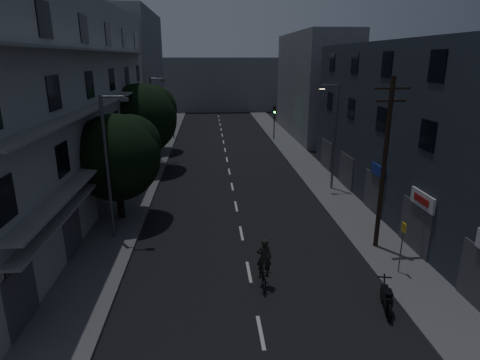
{
  "coord_description": "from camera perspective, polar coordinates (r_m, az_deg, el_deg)",
  "views": [
    {
      "loc": [
        -1.8,
        -10.74,
        9.98
      ],
      "look_at": [
        0.0,
        12.0,
        3.0
      ],
      "focal_mm": 30.0,
      "sensor_mm": 36.0,
      "label": 1
    }
  ],
  "objects": [
    {
      "name": "ground",
      "position": [
        37.15,
        -1.58,
        1.42
      ],
      "size": [
        160.0,
        160.0,
        0.0
      ],
      "primitive_type": "plane",
      "color": "black",
      "rests_on": "ground"
    },
    {
      "name": "sidewalk_left",
      "position": [
        37.52,
        -13.09,
        1.25
      ],
      "size": [
        3.0,
        90.0,
        0.15
      ],
      "primitive_type": "cube",
      "color": "#565659",
      "rests_on": "ground"
    },
    {
      "name": "sidewalk_right",
      "position": [
        38.24,
        9.72,
        1.75
      ],
      "size": [
        3.0,
        90.0,
        0.15
      ],
      "primitive_type": "cube",
      "color": "#565659",
      "rests_on": "ground"
    },
    {
      "name": "lane_markings",
      "position": [
        43.2,
        -2.01,
        3.65
      ],
      "size": [
        0.15,
        60.5,
        0.01
      ],
      "color": "beige",
      "rests_on": "ground"
    },
    {
      "name": "building_left",
      "position": [
        30.64,
        -24.29,
        9.95
      ],
      "size": [
        7.0,
        36.0,
        14.0
      ],
      "color": "#A5A5A0",
      "rests_on": "ground"
    },
    {
      "name": "building_right",
      "position": [
        28.67,
        24.47,
        6.5
      ],
      "size": [
        6.19,
        28.0,
        11.0
      ],
      "color": "#2B303A",
      "rests_on": "ground"
    },
    {
      "name": "building_far_left",
      "position": [
        59.65,
        -14.85,
        14.57
      ],
      "size": [
        6.0,
        20.0,
        16.0
      ],
      "primitive_type": "cube",
      "color": "slate",
      "rests_on": "ground"
    },
    {
      "name": "building_far_right",
      "position": [
        54.63,
        10.4,
        13.09
      ],
      "size": [
        6.0,
        20.0,
        13.0
      ],
      "primitive_type": "cube",
      "color": "slate",
      "rests_on": "ground"
    },
    {
      "name": "building_far_end",
      "position": [
        80.91,
        -3.32,
        13.45
      ],
      "size": [
        24.0,
        8.0,
        10.0
      ],
      "primitive_type": "cube",
      "color": "slate",
      "rests_on": "ground"
    },
    {
      "name": "tree_near",
      "position": [
        25.82,
        -17.06,
        3.55
      ],
      "size": [
        5.38,
        5.38,
        6.64
      ],
      "color": "black",
      "rests_on": "sidewalk_left"
    },
    {
      "name": "tree_mid",
      "position": [
        37.24,
        -13.75,
        8.79
      ],
      "size": [
        6.26,
        6.26,
        7.71
      ],
      "color": "black",
      "rests_on": "sidewalk_left"
    },
    {
      "name": "tree_far",
      "position": [
        44.66,
        -12.18,
        9.03
      ],
      "size": [
        5.06,
        5.06,
        6.25
      ],
      "color": "black",
      "rests_on": "sidewalk_left"
    },
    {
      "name": "traffic_signal_far_right",
      "position": [
        50.39,
        4.92,
        9.1
      ],
      "size": [
        0.28,
        0.37,
        4.1
      ],
      "color": "black",
      "rests_on": "sidewalk_right"
    },
    {
      "name": "traffic_signal_far_left",
      "position": [
        51.7,
        -9.54,
        9.13
      ],
      "size": [
        0.28,
        0.37,
        4.1
      ],
      "color": "black",
      "rests_on": "sidewalk_left"
    },
    {
      "name": "street_lamp_left_near",
      "position": [
        22.87,
        -18.15,
        2.55
      ],
      "size": [
        1.51,
        0.25,
        8.0
      ],
      "color": "#595D60",
      "rests_on": "sidewalk_left"
    },
    {
      "name": "street_lamp_right",
      "position": [
        31.29,
        13.17,
        6.66
      ],
      "size": [
        1.51,
        0.25,
        8.0
      ],
      "color": "slate",
      "rests_on": "sidewalk_right"
    },
    {
      "name": "street_lamp_left_far",
      "position": [
        41.01,
        -12.21,
        9.09
      ],
      "size": [
        1.51,
        0.25,
        8.0
      ],
      "color": "#55595D",
      "rests_on": "sidewalk_left"
    },
    {
      "name": "utility_pole",
      "position": [
        21.82,
        19.84,
        2.44
      ],
      "size": [
        1.8,
        0.24,
        9.0
      ],
      "color": "black",
      "rests_on": "sidewalk_right"
    },
    {
      "name": "bus_stop_sign",
      "position": [
        20.37,
        22.1,
        -7.72
      ],
      "size": [
        0.06,
        0.35,
        2.52
      ],
      "color": "#595B60",
      "rests_on": "sidewalk_right"
    },
    {
      "name": "motorcycle",
      "position": [
        18.14,
        20.08,
        -15.6
      ],
      "size": [
        0.74,
        2.0,
        1.3
      ],
      "rotation": [
        0.0,
        0.0,
        -0.23
      ],
      "color": "black",
      "rests_on": "ground"
    },
    {
      "name": "cyclist",
      "position": [
        18.59,
        3.4,
        -12.67
      ],
      "size": [
        0.79,
        1.89,
        2.33
      ],
      "rotation": [
        0.0,
        0.0,
        -0.08
      ],
      "color": "black",
      "rests_on": "ground"
    }
  ]
}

